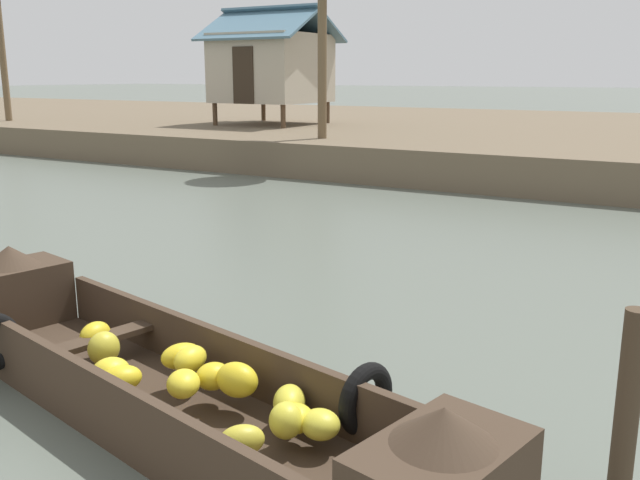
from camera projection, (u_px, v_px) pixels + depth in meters
ground_plane at (382, 250)px, 10.44m from camera, size 300.00×300.00×0.00m
riverbank_strip at (579, 139)px, 23.39m from camera, size 160.00×20.00×0.88m
banana_boat at (164, 377)px, 5.29m from camera, size 5.72×2.21×0.92m
stilt_house_left at (272, 66)px, 23.75m from camera, size 3.85×3.76×3.91m
mooring_post at (627, 412)px, 4.08m from camera, size 0.14×0.14×1.26m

